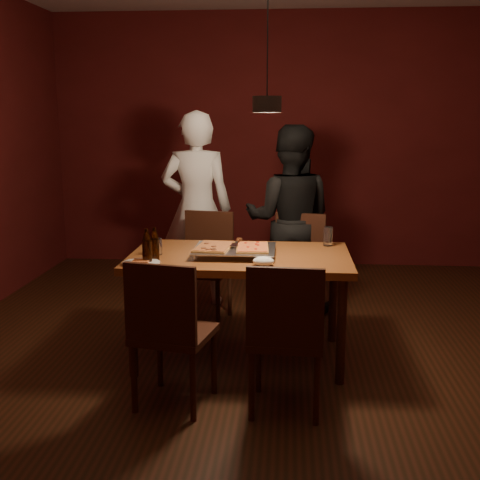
# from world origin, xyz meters

# --- Properties ---
(room_shell) EXTENTS (6.00, 6.00, 6.00)m
(room_shell) POSITION_xyz_m (0.00, 0.00, 1.40)
(room_shell) COLOR #391A0F
(room_shell) RESTS_ON ground
(dining_table) EXTENTS (1.50, 0.90, 0.75)m
(dining_table) POSITION_xyz_m (-0.18, 0.18, 0.68)
(dining_table) COLOR brown
(dining_table) RESTS_ON floor
(chair_far_left) EXTENTS (0.48, 0.48, 0.49)m
(chair_far_left) POSITION_xyz_m (-0.54, 1.02, 0.54)
(chair_far_left) COLOR #38190F
(chair_far_left) RESTS_ON floor
(chair_far_right) EXTENTS (0.51, 0.51, 0.49)m
(chair_far_right) POSITION_xyz_m (0.22, 0.98, 0.54)
(chair_far_right) COLOR #38190F
(chair_far_right) RESTS_ON floor
(chair_near_left) EXTENTS (0.50, 0.50, 0.49)m
(chair_near_left) POSITION_xyz_m (-0.53, -0.62, 0.54)
(chair_near_left) COLOR #38190F
(chair_near_left) RESTS_ON floor
(chair_near_right) EXTENTS (0.44, 0.44, 0.49)m
(chair_near_right) POSITION_xyz_m (0.14, -0.63, 0.54)
(chair_near_right) COLOR #38190F
(chair_near_right) RESTS_ON floor
(pizza_tray) EXTENTS (0.56, 0.46, 0.05)m
(pizza_tray) POSITION_xyz_m (-0.22, 0.16, 0.77)
(pizza_tray) COLOR silver
(pizza_tray) RESTS_ON dining_table
(pizza_meat) EXTENTS (0.26, 0.38, 0.02)m
(pizza_meat) POSITION_xyz_m (-0.36, 0.15, 0.81)
(pizza_meat) COLOR maroon
(pizza_meat) RESTS_ON pizza_tray
(pizza_cheese) EXTENTS (0.23, 0.35, 0.02)m
(pizza_cheese) POSITION_xyz_m (-0.10, 0.15, 0.81)
(pizza_cheese) COLOR gold
(pizza_cheese) RESTS_ON pizza_tray
(spatula) EXTENTS (0.11, 0.25, 0.04)m
(spatula) POSITION_xyz_m (-0.21, 0.19, 0.81)
(spatula) COLOR silver
(spatula) RESTS_ON pizza_tray
(beer_bottle_a) EXTENTS (0.06, 0.06, 0.23)m
(beer_bottle_a) POSITION_xyz_m (-0.75, -0.13, 0.86)
(beer_bottle_a) COLOR black
(beer_bottle_a) RESTS_ON dining_table
(beer_bottle_b) EXTENTS (0.06, 0.06, 0.22)m
(beer_bottle_b) POSITION_xyz_m (-0.72, -0.04, 0.86)
(beer_bottle_b) COLOR black
(beer_bottle_b) RESTS_ON dining_table
(water_glass_left) EXTENTS (0.07, 0.07, 0.11)m
(water_glass_left) POSITION_xyz_m (-0.75, 0.13, 0.81)
(water_glass_left) COLOR silver
(water_glass_left) RESTS_ON dining_table
(water_glass_right) EXTENTS (0.07, 0.07, 0.14)m
(water_glass_right) POSITION_xyz_m (0.43, 0.51, 0.82)
(water_glass_right) COLOR silver
(water_glass_right) RESTS_ON dining_table
(plate_slice) EXTENTS (0.24, 0.24, 0.03)m
(plate_slice) POSITION_xyz_m (-0.79, -0.16, 0.76)
(plate_slice) COLOR white
(plate_slice) RESTS_ON dining_table
(napkin) EXTENTS (0.14, 0.10, 0.06)m
(napkin) POSITION_xyz_m (-0.01, -0.12, 0.78)
(napkin) COLOR white
(napkin) RESTS_ON dining_table
(diner_white) EXTENTS (0.64, 0.44, 1.73)m
(diner_white) POSITION_xyz_m (-0.68, 1.45, 0.86)
(diner_white) COLOR white
(diner_white) RESTS_ON floor
(diner_dark) EXTENTS (0.84, 0.69, 1.61)m
(diner_dark) POSITION_xyz_m (0.15, 1.28, 0.80)
(diner_dark) COLOR black
(diner_dark) RESTS_ON floor
(pendant_lamp) EXTENTS (0.18, 0.18, 1.10)m
(pendant_lamp) POSITION_xyz_m (0.00, 0.00, 1.76)
(pendant_lamp) COLOR black
(pendant_lamp) RESTS_ON ceiling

